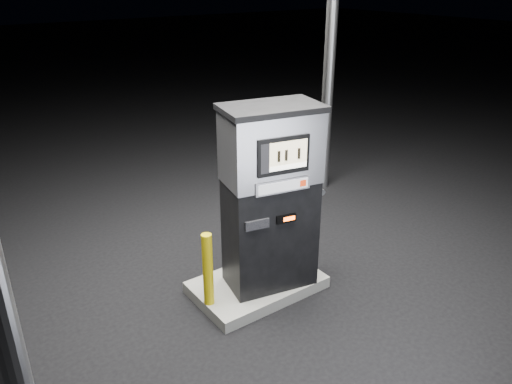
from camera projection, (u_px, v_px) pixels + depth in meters
ground at (257, 290)px, 6.41m from camera, size 80.00×80.00×0.00m
pump_island at (257, 285)px, 6.38m from camera, size 1.60×1.00×0.15m
fuel_dispenser at (271, 197)px, 5.87m from camera, size 1.31×0.89×4.70m
bollard_left at (208, 270)px, 5.73m from camera, size 0.15×0.15×0.92m
bollard_right at (288, 234)px, 6.51m from camera, size 0.15×0.15×0.92m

